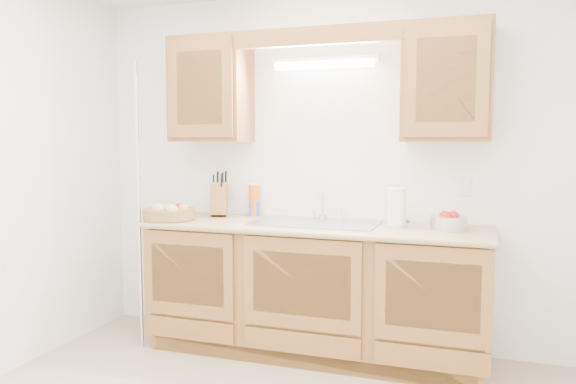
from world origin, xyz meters
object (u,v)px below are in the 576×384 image
at_px(paper_towel, 397,208).
at_px(apple_bowl, 449,222).
at_px(fruit_basket, 169,212).
at_px(knife_block, 219,199).

height_order(paper_towel, apple_bowl, paper_towel).
bearing_deg(paper_towel, apple_bowl, -4.38).
distance_m(fruit_basket, paper_towel, 1.58).
height_order(knife_block, paper_towel, knife_block).
xyz_separation_m(knife_block, apple_bowl, (1.65, -0.13, -0.07)).
relative_size(fruit_basket, apple_bowl, 1.80).
bearing_deg(knife_block, fruit_basket, -150.49).
height_order(fruit_basket, apple_bowl, same).
height_order(fruit_basket, paper_towel, paper_towel).
xyz_separation_m(fruit_basket, apple_bowl, (1.90, 0.16, 0.00)).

